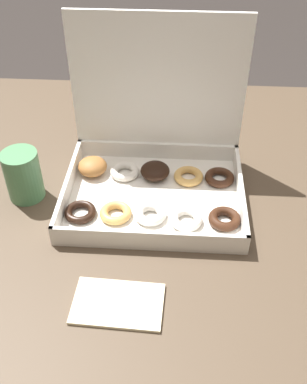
% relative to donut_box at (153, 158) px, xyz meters
% --- Properties ---
extents(ground_plane, '(8.00, 8.00, 0.00)m').
position_rel_donut_box_xyz_m(ground_plane, '(-0.05, -0.02, -0.78)').
color(ground_plane, '#2D2826').
extents(dining_table, '(1.26, 0.97, 0.71)m').
position_rel_donut_box_xyz_m(dining_table, '(-0.05, -0.02, -0.15)').
color(dining_table, '#4C3D2D').
rests_on(dining_table, ground_plane).
extents(donut_box, '(0.36, 0.29, 0.33)m').
position_rel_donut_box_xyz_m(donut_box, '(0.00, 0.00, 0.00)').
color(donut_box, silver).
rests_on(donut_box, dining_table).
extents(coffee_mug, '(0.07, 0.07, 0.11)m').
position_rel_donut_box_xyz_m(coffee_mug, '(-0.26, -0.05, -0.01)').
color(coffee_mug, '#4C8456').
rests_on(coffee_mug, dining_table).
extents(paper_napkin, '(0.15, 0.10, 0.01)m').
position_rel_donut_box_xyz_m(paper_napkin, '(-0.04, -0.31, -0.07)').
color(paper_napkin, beige).
rests_on(paper_napkin, dining_table).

